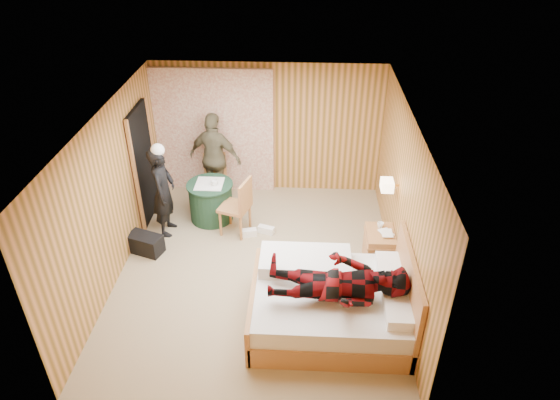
# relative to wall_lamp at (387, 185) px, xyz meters

# --- Properties ---
(floor) EXTENTS (4.20, 5.00, 0.01)m
(floor) POSITION_rel_wall_lamp_xyz_m (-1.92, -0.45, -1.30)
(floor) COLOR tan
(floor) RESTS_ON ground
(ceiling) EXTENTS (4.20, 5.00, 0.01)m
(ceiling) POSITION_rel_wall_lamp_xyz_m (-1.92, -0.45, 1.20)
(ceiling) COLOR white
(ceiling) RESTS_ON wall_back
(wall_back) EXTENTS (4.20, 0.02, 2.50)m
(wall_back) POSITION_rel_wall_lamp_xyz_m (-1.92, 2.05, -0.05)
(wall_back) COLOR #CC874E
(wall_back) RESTS_ON floor
(wall_left) EXTENTS (0.02, 5.00, 2.50)m
(wall_left) POSITION_rel_wall_lamp_xyz_m (-4.02, -0.45, -0.05)
(wall_left) COLOR #CC874E
(wall_left) RESTS_ON floor
(wall_right) EXTENTS (0.02, 5.00, 2.50)m
(wall_right) POSITION_rel_wall_lamp_xyz_m (0.18, -0.45, -0.05)
(wall_right) COLOR #CC874E
(wall_right) RESTS_ON floor
(curtain) EXTENTS (2.20, 0.08, 2.40)m
(curtain) POSITION_rel_wall_lamp_xyz_m (-2.92, 1.98, -0.10)
(curtain) COLOR white
(curtain) RESTS_ON floor
(doorway) EXTENTS (0.06, 0.90, 2.05)m
(doorway) POSITION_rel_wall_lamp_xyz_m (-3.98, 0.95, -0.28)
(doorway) COLOR black
(doorway) RESTS_ON floor
(wall_lamp) EXTENTS (0.26, 0.24, 0.16)m
(wall_lamp) POSITION_rel_wall_lamp_xyz_m (0.00, 0.00, 0.00)
(wall_lamp) COLOR gold
(wall_lamp) RESTS_ON wall_right
(bed) EXTENTS (2.12, 1.67, 1.15)m
(bed) POSITION_rel_wall_lamp_xyz_m (-0.80, -1.50, -0.97)
(bed) COLOR #C57D50
(bed) RESTS_ON floor
(nightstand) EXTENTS (0.45, 0.61, 0.59)m
(nightstand) POSITION_rel_wall_lamp_xyz_m (-0.04, -0.22, -1.00)
(nightstand) COLOR #C57D50
(nightstand) RESTS_ON floor
(round_table) EXTENTS (0.81, 0.81, 0.72)m
(round_table) POSITION_rel_wall_lamp_xyz_m (-2.86, 0.90, -0.94)
(round_table) COLOR #1D402A
(round_table) RESTS_ON floor
(chair_far) EXTENTS (0.48, 0.48, 0.93)m
(chair_far) POSITION_rel_wall_lamp_xyz_m (-2.88, 1.55, -0.76)
(chair_far) COLOR #C57D50
(chair_far) RESTS_ON floor
(chair_near) EXTENTS (0.58, 0.58, 1.03)m
(chair_near) POSITION_rel_wall_lamp_xyz_m (-2.30, 0.48, -0.70)
(chair_near) COLOR #C57D50
(chair_near) RESTS_ON floor
(duffel_bag) EXTENTS (0.62, 0.47, 0.32)m
(duffel_bag) POSITION_rel_wall_lamp_xyz_m (-3.77, -0.12, -1.14)
(duffel_bag) COLOR black
(duffel_bag) RESTS_ON floor
(sneaker_left) EXTENTS (0.31, 0.18, 0.13)m
(sneaker_left) POSITION_rel_wall_lamp_xyz_m (-2.16, 0.39, -1.24)
(sneaker_left) COLOR white
(sneaker_left) RESTS_ON floor
(sneaker_right) EXTENTS (0.30, 0.20, 0.12)m
(sneaker_right) POSITION_rel_wall_lamp_xyz_m (-1.86, 0.50, -1.24)
(sneaker_right) COLOR white
(sneaker_right) RESTS_ON floor
(woman_standing) EXTENTS (0.38, 0.58, 1.58)m
(woman_standing) POSITION_rel_wall_lamp_xyz_m (-3.55, 0.47, -0.51)
(woman_standing) COLOR black
(woman_standing) RESTS_ON floor
(man_at_table) EXTENTS (1.09, 0.70, 1.72)m
(man_at_table) POSITION_rel_wall_lamp_xyz_m (-2.86, 1.58, -0.44)
(man_at_table) COLOR brown
(man_at_table) RESTS_ON floor
(man_on_bed) EXTENTS (0.86, 0.67, 1.77)m
(man_on_bed) POSITION_rel_wall_lamp_xyz_m (-0.77, -1.73, -0.30)
(man_on_bed) COLOR #67090D
(man_on_bed) RESTS_ON bed
(book_lower) EXTENTS (0.25, 0.27, 0.02)m
(book_lower) POSITION_rel_wall_lamp_xyz_m (-0.04, -0.27, -0.70)
(book_lower) COLOR white
(book_lower) RESTS_ON nightstand
(book_upper) EXTENTS (0.16, 0.22, 0.02)m
(book_upper) POSITION_rel_wall_lamp_xyz_m (-0.04, -0.27, -0.68)
(book_upper) COLOR white
(book_upper) RESTS_ON nightstand
(cup_nightstand) EXTENTS (0.11, 0.11, 0.09)m
(cup_nightstand) POSITION_rel_wall_lamp_xyz_m (-0.04, -0.09, -0.67)
(cup_nightstand) COLOR white
(cup_nightstand) RESTS_ON nightstand
(cup_table) EXTENTS (0.14, 0.14, 0.10)m
(cup_table) POSITION_rel_wall_lamp_xyz_m (-2.76, 0.85, -0.53)
(cup_table) COLOR white
(cup_table) RESTS_ON round_table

